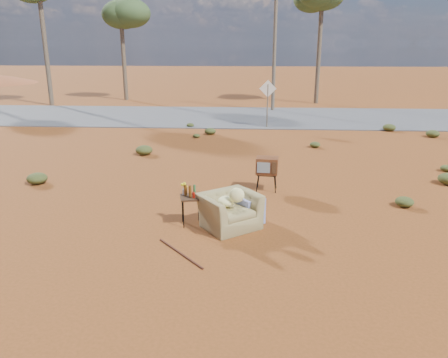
{
  "coord_description": "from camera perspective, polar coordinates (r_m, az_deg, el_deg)",
  "views": [
    {
      "loc": [
        0.78,
        -8.33,
        3.77
      ],
      "look_at": [
        0.17,
        1.19,
        0.8
      ],
      "focal_mm": 35.0,
      "sensor_mm": 36.0,
      "label": 1
    }
  ],
  "objects": [
    {
      "name": "eucalyptus_near_left",
      "position": [
        31.62,
        -13.31,
        19.89
      ],
      "size": [
        3.2,
        3.2,
        6.6
      ],
      "color": "brown",
      "rests_on": "ground"
    },
    {
      "name": "side_table",
      "position": [
        9.37,
        -4.55,
        -2.12
      ],
      "size": [
        0.53,
        0.53,
        0.91
      ],
      "rotation": [
        0.0,
        0.0,
        0.22
      ],
      "color": "#3A2615",
      "rests_on": "ground"
    },
    {
      "name": "tv_unit",
      "position": [
        11.57,
        5.64,
        1.69
      ],
      "size": [
        0.6,
        0.51,
        0.91
      ],
      "rotation": [
        0.0,
        0.0,
        -0.09
      ],
      "color": "black",
      "rests_on": "ground"
    },
    {
      "name": "ground",
      "position": [
        9.17,
        -1.57,
        -6.98
      ],
      "size": [
        140.0,
        140.0,
        0.0
      ],
      "primitive_type": "plane",
      "color": "brown",
      "rests_on": "ground"
    },
    {
      "name": "highway",
      "position": [
        23.64,
        1.71,
        8.14
      ],
      "size": [
        140.0,
        7.0,
        0.04
      ],
      "primitive_type": "cube",
      "color": "#565659",
      "rests_on": "ground"
    },
    {
      "name": "utility_pole_center",
      "position": [
        25.86,
        6.66,
        18.0
      ],
      "size": [
        1.4,
        0.2,
        8.0
      ],
      "color": "brown",
      "rests_on": "ground"
    },
    {
      "name": "road_sign",
      "position": [
        20.47,
        5.73,
        10.83
      ],
      "size": [
        0.78,
        0.06,
        2.19
      ],
      "color": "brown",
      "rests_on": "ground"
    },
    {
      "name": "armchair",
      "position": [
        9.32,
        1.17,
        -3.48
      ],
      "size": [
        1.46,
        1.48,
        1.0
      ],
      "rotation": [
        0.0,
        0.0,
        0.64
      ],
      "color": "olive",
      "rests_on": "ground"
    },
    {
      "name": "rusty_bar",
      "position": [
        8.31,
        -5.73,
        -9.61
      ],
      "size": [
        1.0,
        1.15,
        0.04
      ],
      "primitive_type": "cylinder",
      "rotation": [
        0.0,
        1.57,
        -0.86
      ],
      "color": "#4C1E14",
      "rests_on": "ground"
    },
    {
      "name": "scrub_patch",
      "position": [
        13.34,
        -3.41,
        1.46
      ],
      "size": [
        17.49,
        8.07,
        0.33
      ],
      "color": "#444920",
      "rests_on": "ground"
    }
  ]
}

